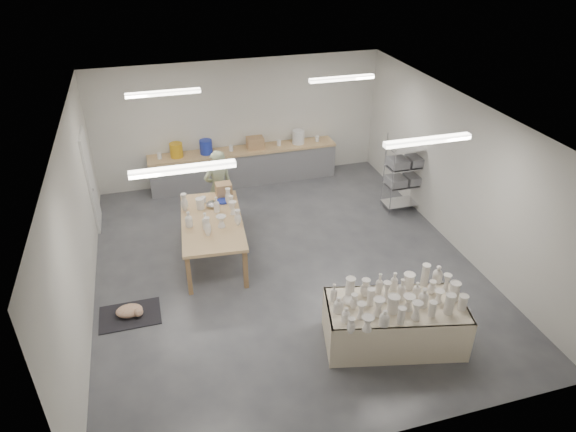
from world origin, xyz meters
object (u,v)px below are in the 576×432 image
object	(u,v)px
potter	(219,188)
red_stool	(218,206)
work_table	(213,217)
drying_table	(394,321)

from	to	relation	value
potter	red_stool	xyz separation A→B (m)	(0.00, 0.27, -0.59)
potter	red_stool	size ratio (longest dim) A/B	4.41
work_table	potter	size ratio (longest dim) A/B	1.39
drying_table	red_stool	size ratio (longest dim) A/B	5.95
drying_table	red_stool	bearing A→B (deg)	125.77
red_stool	potter	bearing A→B (deg)	-90.00
work_table	red_stool	bearing A→B (deg)	83.44
red_stool	drying_table	bearing A→B (deg)	-67.10
work_table	red_stool	distance (m)	1.60
drying_table	work_table	bearing A→B (deg)	138.17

